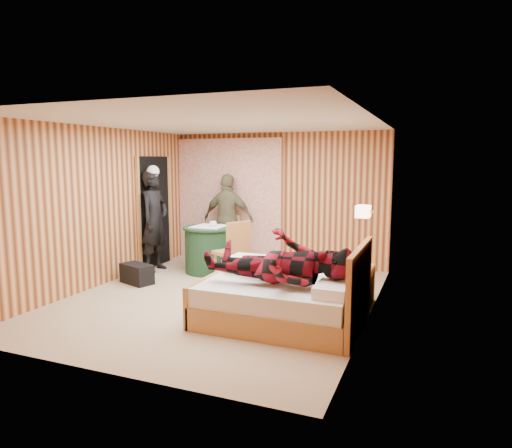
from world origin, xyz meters
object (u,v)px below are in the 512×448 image
at_px(chair_far, 227,236).
at_px(duffel_bag, 137,274).
at_px(round_table, 210,249).
at_px(man_at_table, 228,219).
at_px(nightstand, 358,285).
at_px(woman_standing, 155,221).
at_px(bed, 283,298).
at_px(man_on_bed, 279,250).
at_px(chair_near, 234,247).
at_px(wall_lamp, 363,211).

relative_size(chair_far, duffel_bag, 1.66).
xyz_separation_m(round_table, man_at_table, (0.00, 0.78, 0.44)).
relative_size(nightstand, woman_standing, 0.30).
bearing_deg(bed, duffel_bag, 164.47).
bearing_deg(nightstand, bed, -126.42).
relative_size(round_table, man_on_bed, 0.53).
bearing_deg(chair_far, round_table, -90.26).
relative_size(round_table, chair_far, 1.01).
height_order(nightstand, chair_near, chair_near).
bearing_deg(chair_near, duffel_bag, -39.00).
bearing_deg(man_on_bed, round_table, 133.80).
height_order(bed, chair_far, bed).
bearing_deg(chair_far, bed, -52.86).
height_order(chair_near, man_at_table, man_at_table).
bearing_deg(nightstand, chair_near, 170.60).
bearing_deg(round_table, bed, -43.26).
bearing_deg(chair_near, man_at_table, -121.91).
bearing_deg(wall_lamp, man_at_table, 149.00).
bearing_deg(round_table, chair_far, 90.03).
xyz_separation_m(chair_near, woman_standing, (-1.70, 0.28, 0.31)).
xyz_separation_m(duffel_bag, man_on_bed, (2.77, -0.99, 0.78)).
bearing_deg(round_table, duffel_bag, -123.50).
height_order(chair_near, man_on_bed, man_on_bed).
distance_m(nightstand, woman_standing, 3.83).
bearing_deg(woman_standing, wall_lamp, -100.27).
bearing_deg(duffel_bag, chair_near, 41.50).
height_order(chair_far, man_on_bed, man_on_bed).
bearing_deg(bed, man_on_bed, -84.78).
relative_size(duffel_bag, woman_standing, 0.31).
bearing_deg(man_on_bed, duffel_bag, 160.33).
bearing_deg(duffel_bag, nightstand, 23.81).
bearing_deg(chair_near, chair_far, -120.98).
height_order(duffel_bag, woman_standing, woman_standing).
relative_size(chair_far, man_at_table, 0.54).
height_order(bed, round_table, bed).
xyz_separation_m(chair_near, man_on_bed, (1.30, -1.58, 0.34)).
bearing_deg(chair_near, bed, 72.55).
height_order(wall_lamp, man_on_bed, man_on_bed).
height_order(duffel_bag, man_on_bed, man_on_bed).
height_order(round_table, man_on_bed, man_on_bed).
xyz_separation_m(wall_lamp, chair_far, (-2.80, 1.63, -0.76)).
bearing_deg(wall_lamp, round_table, 162.18).
relative_size(woman_standing, man_at_table, 1.05).
bearing_deg(man_on_bed, chair_near, 129.45).
bearing_deg(man_at_table, duffel_bag, 68.58).
relative_size(chair_far, man_on_bed, 0.53).
bearing_deg(man_at_table, man_on_bed, 124.88).
bearing_deg(duffel_bag, wall_lamp, 23.28).
distance_m(nightstand, man_at_table, 3.27).
relative_size(duffel_bag, man_at_table, 0.32).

